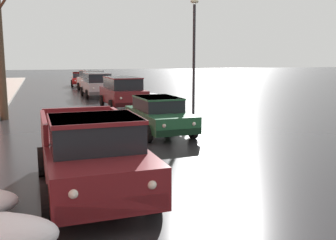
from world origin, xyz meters
name	(u,v)px	position (x,y,z in m)	size (l,w,h in m)	color
snow_bank_near_corner_right	(148,99)	(3.86, 23.39, 0.35)	(1.91, 1.22, 0.73)	white
bare_tree_mid_block	(1,32)	(-4.15, 19.87, 4.11)	(2.31, 2.61, 8.02)	#4C3D2D
pickup_truck_maroon_approaching_near_lane	(91,153)	(-1.58, 8.44, 0.88)	(2.27, 5.09, 1.76)	maroon
sedan_green_parked_kerbside_close	(159,114)	(1.75, 14.23, 0.75)	(2.01, 4.11, 1.42)	#1E5633
suv_maroon_parked_kerbside_mid	(123,91)	(1.99, 22.14, 0.99)	(2.24, 4.47, 1.82)	maroon
suv_silver_parked_far_down_block	(97,84)	(1.52, 29.26, 0.99)	(2.17, 4.53, 1.82)	#B7B7BC
suv_white_queued_behind_truck	(92,80)	(1.83, 34.81, 0.99)	(2.33, 4.64, 1.82)	silver
sedan_red_at_far_intersection	(80,79)	(1.48, 41.18, 0.75)	(2.13, 4.45, 1.42)	red
street_lamp_post	(194,51)	(4.92, 18.47, 3.24)	(0.44, 0.24, 5.77)	#28282D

